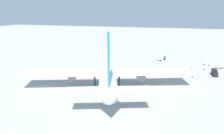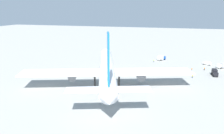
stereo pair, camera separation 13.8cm
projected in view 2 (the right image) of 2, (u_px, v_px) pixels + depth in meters
ground_plane at (107, 85)px, 88.20m from camera, size 600.00×600.00×0.00m
airliner at (107, 69)px, 84.88m from camera, size 66.40×69.16×25.07m
service_truck_1 at (215, 72)px, 99.60m from camera, size 5.49×2.53×3.14m
service_truck_2 at (161, 58)px, 130.28m from camera, size 5.70×5.32×3.09m
service_truck_4 at (222, 65)px, 112.61m from camera, size 4.80×5.23×2.82m
service_van at (207, 63)px, 119.55m from camera, size 3.81×5.02×1.97m
ground_worker_0 at (154, 61)px, 125.62m from camera, size 0.55×0.55×1.62m
ground_worker_2 at (193, 76)px, 96.35m from camera, size 0.55×0.55×1.79m
ground_worker_3 at (192, 69)px, 107.62m from camera, size 0.55×0.55×1.68m
ground_worker_4 at (205, 69)px, 108.92m from camera, size 0.45×0.45×1.61m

